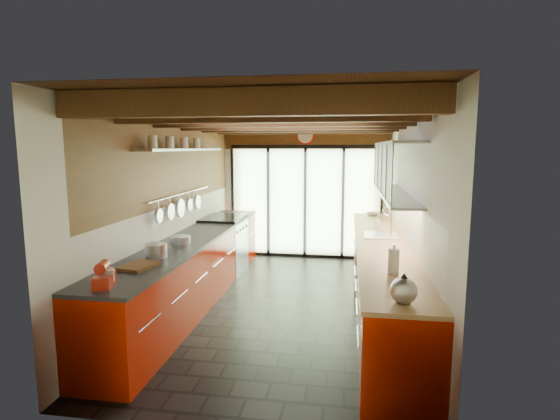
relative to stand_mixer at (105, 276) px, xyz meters
The scene contains 18 objects.
ground 2.77m from the stand_mixer, 60.48° to the left, with size 5.50×5.50×0.00m, color black.
room_shell 2.66m from the stand_mixer, 60.48° to the left, with size 5.50×5.50×5.50m.
ceiling_beams 3.25m from the stand_mixer, 64.15° to the left, with size 3.14×5.06×4.90m.
glass_door 5.14m from the stand_mixer, 75.57° to the left, with size 2.95×0.10×2.90m.
left_counter 2.31m from the stand_mixer, 90.13° to the left, with size 0.68×5.00×0.92m.
range_stove 3.73m from the stand_mixer, 90.08° to the left, with size 0.66×0.90×0.97m.
right_counter 3.44m from the stand_mixer, 41.42° to the left, with size 0.68×5.00×0.92m.
sink_assembly 3.68m from the stand_mixer, 45.94° to the left, with size 0.45×0.52×0.43m.
upper_cabinets_right 3.80m from the stand_mixer, 43.29° to the left, with size 0.34×3.00×3.00m.
left_wall_fixtures 2.57m from the stand_mixer, 94.66° to the left, with size 0.28×2.60×0.96m.
stand_mixer is the anchor object (origin of this frame).
pot_large 1.04m from the stand_mixer, 90.00° to the left, with size 0.24×0.24×0.15m, color silver.
pot_small 1.75m from the stand_mixer, 90.00° to the left, with size 0.25×0.25×0.10m, color silver.
cutting_board 0.62m from the stand_mixer, 90.00° to the left, with size 0.27×0.38×0.03m, color brown.
kettle 2.54m from the stand_mixer, ahead, with size 0.27×0.29×0.25m.
paper_towel 2.66m from the stand_mixer, 17.30° to the left, with size 0.14×0.14×0.29m.
soap_bottle 4.09m from the stand_mixer, 51.64° to the left, with size 0.08×0.08×0.17m, color silver.
bowl 5.16m from the stand_mixer, 60.52° to the left, with size 0.23×0.23×0.06m, color silver.
Camera 1 is at (0.82, -5.65, 2.13)m, focal length 28.00 mm.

